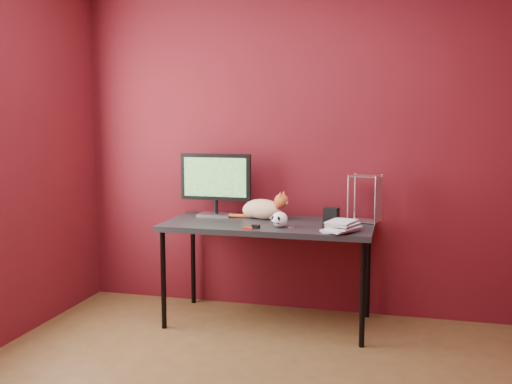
% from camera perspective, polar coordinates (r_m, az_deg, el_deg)
% --- Properties ---
extents(room, '(3.52, 3.52, 2.61)m').
position_cam_1_polar(room, '(2.70, -2.14, 6.37)').
color(room, '#51371B').
rests_on(room, ground).
extents(desk, '(1.50, 0.70, 0.75)m').
position_cam_1_polar(desk, '(4.14, 1.28, -3.75)').
color(desk, black).
rests_on(desk, ground).
extents(monitor, '(0.56, 0.18, 0.48)m').
position_cam_1_polar(monitor, '(4.39, -4.06, 1.07)').
color(monitor, silver).
rests_on(monitor, desk).
extents(cat, '(0.47, 0.26, 0.22)m').
position_cam_1_polar(cat, '(4.27, 0.72, -1.69)').
color(cat, orange).
rests_on(cat, desk).
extents(skull_mug, '(0.11, 0.12, 0.11)m').
position_cam_1_polar(skull_mug, '(3.94, 2.37, -2.74)').
color(skull_mug, white).
rests_on(skull_mug, desk).
extents(speaker, '(0.12, 0.12, 0.14)m').
position_cam_1_polar(speaker, '(3.98, 7.53, -2.60)').
color(speaker, black).
rests_on(speaker, desk).
extents(book_stack, '(0.25, 0.27, 0.87)m').
position_cam_1_polar(book_stack, '(3.82, 7.72, 2.62)').
color(book_stack, beige).
rests_on(book_stack, desk).
extents(wire_rack, '(0.23, 0.20, 0.35)m').
position_cam_1_polar(wire_rack, '(4.20, 10.83, -0.64)').
color(wire_rack, silver).
rests_on(wire_rack, desk).
extents(pocket_knife, '(0.07, 0.03, 0.01)m').
position_cam_1_polar(pocket_knife, '(3.87, -0.83, -3.65)').
color(pocket_knife, '#AE1B0D').
rests_on(pocket_knife, desk).
extents(black_gadget, '(0.06, 0.04, 0.03)m').
position_cam_1_polar(black_gadget, '(3.91, -0.01, -3.47)').
color(black_gadget, black).
rests_on(black_gadget, desk).
extents(washer, '(0.05, 0.05, 0.00)m').
position_cam_1_polar(washer, '(3.94, 3.57, -3.55)').
color(washer, silver).
rests_on(washer, desk).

